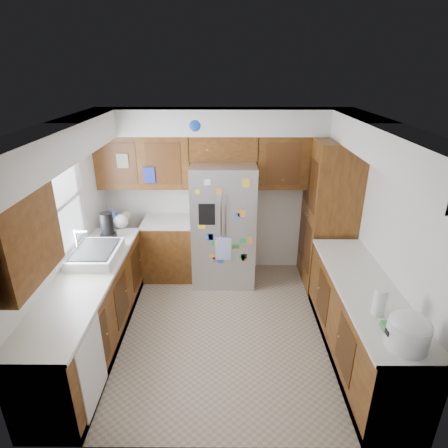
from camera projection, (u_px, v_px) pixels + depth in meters
The scene contains 12 objects.
floor at pixel (223, 328), 4.69m from camera, with size 3.60×3.60×0.00m, color tan.
room_shell at pixel (214, 179), 4.31m from camera, with size 3.64×3.24×2.52m.
left_counter_run at pixel (111, 297), 4.55m from camera, with size 1.36×3.20×0.92m.
right_counter_run at pixel (360, 325), 4.08m from camera, with size 0.63×2.25×0.92m.
pantry at pixel (329, 214), 5.32m from camera, with size 0.60×0.90×2.15m, color #46220D.
fridge at pixel (223, 224), 5.44m from camera, with size 0.90×0.79×1.80m.
bridge_cabinet at pixel (224, 147), 5.23m from camera, with size 0.96×0.34×0.35m, color #46220D.
fridge_top_items at pixel (213, 125), 5.07m from camera, with size 0.80×0.37×0.30m.
sink_assembly at pixel (96, 254), 4.40m from camera, with size 0.52×0.70×0.37m.
left_counter_clutter at pixel (113, 224), 5.06m from camera, with size 0.36×0.93×0.38m.
rice_cooker at pixel (409, 330), 2.99m from camera, with size 0.35×0.34×0.30m.
paper_towel at pixel (380, 302), 3.39m from camera, with size 0.12×0.12×0.27m, color white.
Camera 1 is at (0.03, -3.81, 3.03)m, focal length 30.00 mm.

